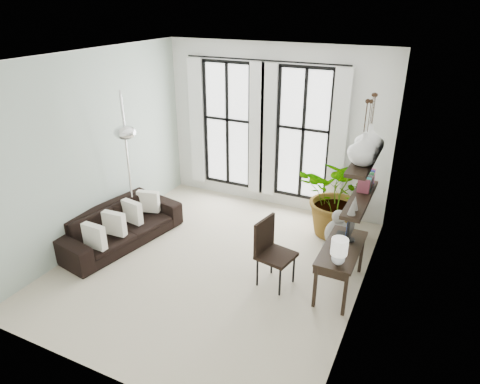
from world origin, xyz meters
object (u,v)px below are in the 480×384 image
Objects in this scene: sofa at (120,225)px; buddha at (337,236)px; arc_lamp at (125,132)px; desk_chair at (271,248)px; plant at (340,197)px; desk at (341,251)px.

buddha is at bearing -59.89° from sofa.
sofa is 3.69m from buddha.
buddha is at bearing 15.88° from arc_lamp.
desk_chair is at bearing -4.69° from arc_lamp.
plant reaches higher than sofa.
arc_lamp reaches higher than desk.
arc_lamp is at bearing -173.58° from desk_chair.
arc_lamp reaches higher than sofa.
sofa is 0.85× the size of arc_lamp.
sofa is at bearing -167.94° from desk_chair.
arc_lamp is at bearing -164.12° from buddha.
desk reaches higher than sofa.
arc_lamp is (-2.68, 0.22, 1.35)m from desk_chair.
sofa is at bearing -150.63° from plant.
desk_chair is at bearing -167.51° from desk.
desk is (3.75, 0.26, 0.36)m from sofa.
desk is 1.48× the size of buddha.
buddha is (3.48, 1.23, 0.02)m from sofa.
arc_lamp is (-3.64, 0.01, 1.25)m from desk.
sofa is 3.85m from plant.
desk_chair reaches higher than sofa.
plant is at bearing 103.01° from buddha.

